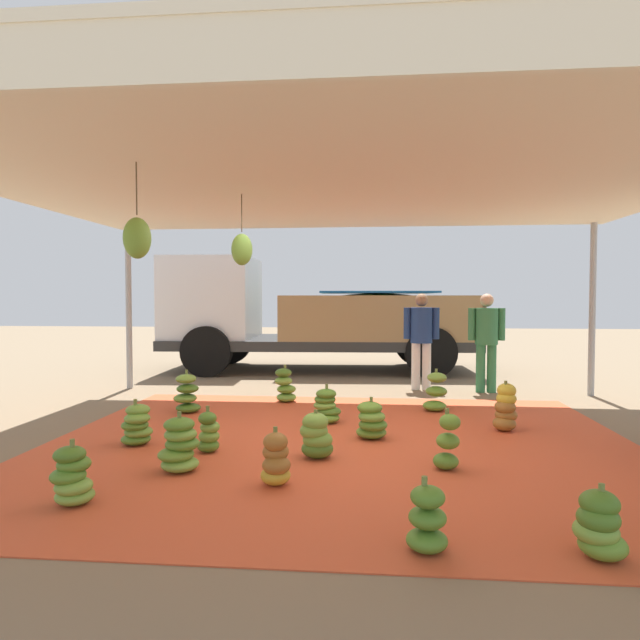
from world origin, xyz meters
TOP-DOWN VIEW (x-y plane):
  - ground_plane at (0.00, 3.00)m, footprint 40.00×40.00m
  - tarp_orange at (0.00, 0.00)m, footprint 6.24×5.46m
  - tent_canopy at (-0.02, -0.09)m, footprint 8.00×7.00m
  - banana_bunch_0 at (-0.45, -1.34)m, footprint 0.33×0.36m
  - banana_bunch_1 at (-0.20, -0.53)m, footprint 0.42×0.39m
  - banana_bunch_2 at (-0.95, 2.28)m, footprint 0.42×0.41m
  - banana_bunch_3 at (-1.38, -1.04)m, footprint 0.47×0.47m
  - banana_bunch_4 at (1.89, 0.77)m, footprint 0.38×0.39m
  - banana_bunch_5 at (0.67, -2.44)m, footprint 0.36×0.37m
  - banana_bunch_6 at (1.67, -2.43)m, footprint 0.38×0.37m
  - banana_bunch_7 at (-0.22, 0.99)m, footprint 0.44×0.45m
  - banana_bunch_8 at (-1.29, -0.44)m, footprint 0.31×0.31m
  - banana_bunch_9 at (-1.90, -1.89)m, footprint 0.42×0.41m
  - banana_bunch_10 at (1.21, 1.84)m, footprint 0.44×0.45m
  - banana_bunch_11 at (0.33, 0.23)m, footprint 0.44×0.48m
  - banana_bunch_13 at (-2.14, 1.40)m, footprint 0.46×0.44m
  - banana_bunch_14 at (1.01, -0.78)m, footprint 0.32×0.32m
  - banana_bunch_15 at (-2.12, -0.25)m, footprint 0.43×0.44m
  - cargo_truck_main at (-1.10, 5.99)m, footprint 6.57×2.71m
  - worker_0 at (2.21, 3.47)m, footprint 0.59×0.36m
  - worker_1 at (1.17, 3.64)m, footprint 0.60×0.36m

SIDE VIEW (x-z plane):
  - ground_plane at x=0.00m, z-range 0.00..0.00m
  - tarp_orange at x=0.00m, z-range 0.00..0.01m
  - banana_bunch_6 at x=1.67m, z-range -0.02..0.42m
  - banana_bunch_11 at x=0.33m, z-range -0.03..0.43m
  - banana_bunch_5 at x=0.67m, z-range -0.03..0.44m
  - banana_bunch_8 at x=-1.29m, z-range -0.03..0.44m
  - banana_bunch_7 at x=-0.22m, z-range -0.03..0.44m
  - banana_bunch_15 at x=-2.12m, z-range -0.03..0.45m
  - banana_bunch_9 at x=-1.90m, z-range -0.03..0.46m
  - banana_bunch_1 at x=-0.20m, z-range -0.02..0.45m
  - banana_bunch_0 at x=-0.45m, z-range -0.03..0.46m
  - banana_bunch_3 at x=-1.38m, z-range -0.03..0.50m
  - banana_bunch_2 at x=-0.95m, z-range -0.04..0.52m
  - banana_bunch_14 at x=1.01m, z-range -0.04..0.52m
  - banana_bunch_10 at x=1.21m, z-range -0.04..0.53m
  - banana_bunch_13 at x=-2.14m, z-range -0.04..0.54m
  - banana_bunch_4 at x=1.89m, z-range -0.02..0.56m
  - worker_0 at x=2.21m, z-range 0.14..1.76m
  - worker_1 at x=1.17m, z-range 0.14..1.76m
  - cargo_truck_main at x=-1.10m, z-range -0.02..2.38m
  - tent_canopy at x=-0.02m, z-range 1.31..4.10m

